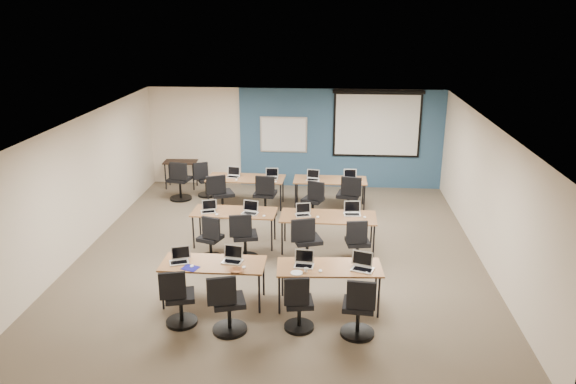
# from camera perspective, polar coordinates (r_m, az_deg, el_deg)

# --- Properties ---
(floor) EXTENTS (8.00, 9.00, 0.02)m
(floor) POSITION_cam_1_polar(r_m,az_deg,el_deg) (11.55, -0.80, -6.08)
(floor) COLOR #6B6354
(floor) RESTS_ON ground
(ceiling) EXTENTS (8.00, 9.00, 0.02)m
(ceiling) POSITION_cam_1_polar(r_m,az_deg,el_deg) (10.71, -0.87, 7.18)
(ceiling) COLOR white
(ceiling) RESTS_ON ground
(wall_back) EXTENTS (8.00, 0.04, 2.70)m
(wall_back) POSITION_cam_1_polar(r_m,az_deg,el_deg) (15.38, 0.69, 5.52)
(wall_back) COLOR beige
(wall_back) RESTS_ON ground
(wall_front) EXTENTS (8.00, 0.04, 2.70)m
(wall_front) POSITION_cam_1_polar(r_m,az_deg,el_deg) (6.95, -4.27, -11.31)
(wall_front) COLOR beige
(wall_front) RESTS_ON ground
(wall_left) EXTENTS (0.04, 9.00, 2.70)m
(wall_left) POSITION_cam_1_polar(r_m,az_deg,el_deg) (12.08, -20.08, 0.74)
(wall_left) COLOR beige
(wall_left) RESTS_ON ground
(wall_right) EXTENTS (0.04, 9.00, 2.70)m
(wall_right) POSITION_cam_1_polar(r_m,az_deg,el_deg) (11.42, 19.57, -0.20)
(wall_right) COLOR beige
(wall_right) RESTS_ON ground
(blue_accent_panel) EXTENTS (5.50, 0.04, 2.70)m
(blue_accent_panel) POSITION_cam_1_polar(r_m,az_deg,el_deg) (15.33, 5.37, 5.39)
(blue_accent_panel) COLOR #3D5977
(blue_accent_panel) RESTS_ON wall_back
(whiteboard) EXTENTS (1.28, 0.03, 0.98)m
(whiteboard) POSITION_cam_1_polar(r_m,az_deg,el_deg) (15.31, -0.45, 5.84)
(whiteboard) COLOR silver
(whiteboard) RESTS_ON wall_back
(projector_screen) EXTENTS (2.40, 0.10, 1.82)m
(projector_screen) POSITION_cam_1_polar(r_m,az_deg,el_deg) (15.20, 9.05, 7.20)
(projector_screen) COLOR black
(projector_screen) RESTS_ON wall_back
(training_table_front_left) EXTENTS (1.73, 0.72, 0.73)m
(training_table_front_left) POSITION_cam_1_polar(r_m,az_deg,el_deg) (9.49, -7.60, -7.40)
(training_table_front_left) COLOR olive
(training_table_front_left) RESTS_ON floor
(training_table_front_right) EXTENTS (1.72, 0.72, 0.73)m
(training_table_front_right) POSITION_cam_1_polar(r_m,az_deg,el_deg) (9.30, 4.21, -7.83)
(training_table_front_right) COLOR #9F5E32
(training_table_front_right) RESTS_ON floor
(training_table_mid_left) EXTENTS (1.74, 0.73, 0.73)m
(training_table_mid_left) POSITION_cam_1_polar(r_m,az_deg,el_deg) (11.71, -5.48, -2.18)
(training_table_mid_left) COLOR brown
(training_table_mid_left) RESTS_ON floor
(training_table_mid_right) EXTENTS (1.94, 0.81, 0.73)m
(training_table_mid_right) POSITION_cam_1_polar(r_m,az_deg,el_deg) (11.43, 4.10, -2.64)
(training_table_mid_right) COLOR #9A613A
(training_table_mid_right) RESTS_ON floor
(training_table_back_left) EXTENTS (1.91, 0.79, 0.73)m
(training_table_back_left) POSITION_cam_1_polar(r_m,az_deg,el_deg) (13.96, -4.30, 1.30)
(training_table_back_left) COLOR #93592D
(training_table_back_left) RESTS_ON floor
(training_table_back_right) EXTENTS (1.78, 0.74, 0.73)m
(training_table_back_right) POSITION_cam_1_polar(r_m,az_deg,el_deg) (13.81, 4.30, 1.10)
(training_table_back_right) COLOR brown
(training_table_back_right) RESTS_ON floor
(laptop_0) EXTENTS (0.31, 0.27, 0.24)m
(laptop_0) POSITION_cam_1_polar(r_m,az_deg,el_deg) (9.57, -10.94, -6.64)
(laptop_0) COLOR silver
(laptop_0) RESTS_ON training_table_front_left
(mouse_0) EXTENTS (0.09, 0.11, 0.03)m
(mouse_0) POSITION_cam_1_polar(r_m,az_deg,el_deg) (9.38, -9.74, -7.42)
(mouse_0) COLOR white
(mouse_0) RESTS_ON training_table_front_left
(task_chair_0) EXTENTS (0.50, 0.50, 0.98)m
(task_chair_0) POSITION_cam_1_polar(r_m,az_deg,el_deg) (9.06, -11.04, -10.91)
(task_chair_0) COLOR black
(task_chair_0) RESTS_ON floor
(laptop_1) EXTENTS (0.33, 0.28, 0.25)m
(laptop_1) POSITION_cam_1_polar(r_m,az_deg,el_deg) (9.47, -5.64, -6.65)
(laptop_1) COLOR silver
(laptop_1) RESTS_ON training_table_front_left
(mouse_1) EXTENTS (0.06, 0.10, 0.03)m
(mouse_1) POSITION_cam_1_polar(r_m,az_deg,el_deg) (9.24, -4.50, -7.62)
(mouse_1) COLOR white
(mouse_1) RESTS_ON training_table_front_left
(task_chair_1) EXTENTS (0.55, 0.54, 1.02)m
(task_chair_1) POSITION_cam_1_polar(r_m,az_deg,el_deg) (8.75, -6.17, -11.66)
(task_chair_1) COLOR black
(task_chair_1) RESTS_ON floor
(laptop_2) EXTENTS (0.32, 0.27, 0.24)m
(laptop_2) POSITION_cam_1_polar(r_m,az_deg,el_deg) (9.28, 1.64, -7.12)
(laptop_2) COLOR silver
(laptop_2) RESTS_ON training_table_front_right
(mouse_2) EXTENTS (0.08, 0.11, 0.03)m
(mouse_2) POSITION_cam_1_polar(r_m,az_deg,el_deg) (9.11, 3.30, -8.00)
(mouse_2) COLOR white
(mouse_2) RESTS_ON training_table_front_right
(task_chair_2) EXTENTS (0.47, 0.47, 0.96)m
(task_chair_2) POSITION_cam_1_polar(r_m,az_deg,el_deg) (8.78, 1.07, -11.65)
(task_chair_2) COLOR black
(task_chair_2) RESTS_ON floor
(laptop_3) EXTENTS (0.35, 0.29, 0.26)m
(laptop_3) POSITION_cam_1_polar(r_m,az_deg,el_deg) (9.24, 7.57, -7.36)
(laptop_3) COLOR #ABABAB
(laptop_3) RESTS_ON training_table_front_right
(mouse_3) EXTENTS (0.07, 0.10, 0.03)m
(mouse_3) POSITION_cam_1_polar(r_m,az_deg,el_deg) (9.12, 7.99, -8.13)
(mouse_3) COLOR white
(mouse_3) RESTS_ON training_table_front_right
(task_chair_3) EXTENTS (0.53, 0.53, 1.01)m
(task_chair_3) POSITION_cam_1_polar(r_m,az_deg,el_deg) (8.68, 7.20, -12.01)
(task_chair_3) COLOR black
(task_chair_3) RESTS_ON floor
(laptop_4) EXTENTS (0.30, 0.26, 0.23)m
(laptop_4) POSITION_cam_1_polar(r_m,az_deg,el_deg) (11.73, -8.06, -1.72)
(laptop_4) COLOR #B9BAC7
(laptop_4) RESTS_ON training_table_mid_left
(mouse_4) EXTENTS (0.07, 0.11, 0.04)m
(mouse_4) POSITION_cam_1_polar(r_m,az_deg,el_deg) (11.53, -7.25, -2.27)
(mouse_4) COLOR white
(mouse_4) RESTS_ON training_table_mid_left
(task_chair_4) EXTENTS (0.48, 0.46, 0.95)m
(task_chair_4) POSITION_cam_1_polar(r_m,az_deg,el_deg) (11.13, -7.85, -5.04)
(task_chair_4) COLOR black
(task_chair_4) RESTS_ON floor
(laptop_5) EXTENTS (0.32, 0.27, 0.25)m
(laptop_5) POSITION_cam_1_polar(r_m,az_deg,el_deg) (11.56, -3.86, -1.86)
(laptop_5) COLOR silver
(laptop_5) RESTS_ON training_table_mid_left
(mouse_5) EXTENTS (0.08, 0.11, 0.03)m
(mouse_5) POSITION_cam_1_polar(r_m,az_deg,el_deg) (11.38, -2.46, -2.43)
(mouse_5) COLOR white
(mouse_5) RESTS_ON training_table_mid_left
(task_chair_5) EXTENTS (0.53, 0.53, 1.01)m
(task_chair_5) POSITION_cam_1_polar(r_m,az_deg,el_deg) (11.04, -4.48, -4.95)
(task_chair_5) COLOR black
(task_chair_5) RESTS_ON floor
(laptop_6) EXTENTS (0.30, 0.26, 0.23)m
(laptop_6) POSITION_cam_1_polar(r_m,az_deg,el_deg) (11.43, 1.54, -2.07)
(laptop_6) COLOR #BABABC
(laptop_6) RESTS_ON training_table_mid_right
(mouse_6) EXTENTS (0.09, 0.12, 0.04)m
(mouse_6) POSITION_cam_1_polar(r_m,az_deg,el_deg) (11.32, 3.04, -2.54)
(mouse_6) COLOR white
(mouse_6) RESTS_ON training_table_mid_right
(task_chair_6) EXTENTS (0.58, 0.56, 1.04)m
(task_chair_6) POSITION_cam_1_polar(r_m,az_deg,el_deg) (10.76, 1.86, -5.48)
(task_chair_6) COLOR black
(task_chair_6) RESTS_ON floor
(laptop_7) EXTENTS (0.34, 0.29, 0.26)m
(laptop_7) POSITION_cam_1_polar(r_m,az_deg,el_deg) (11.54, 6.54, -1.95)
(laptop_7) COLOR silver
(laptop_7) RESTS_ON training_table_mid_right
(mouse_7) EXTENTS (0.07, 0.11, 0.04)m
(mouse_7) POSITION_cam_1_polar(r_m,az_deg,el_deg) (11.40, 7.80, -2.55)
(mouse_7) COLOR white
(mouse_7) RESTS_ON training_table_mid_right
(task_chair_7) EXTENTS (0.49, 0.49, 0.97)m
(task_chair_7) POSITION_cam_1_polar(r_m,az_deg,el_deg) (10.88, 7.03, -5.52)
(task_chair_7) COLOR black
(task_chair_7) RESTS_ON floor
(laptop_8) EXTENTS (0.32, 0.27, 0.24)m
(laptop_8) POSITION_cam_1_polar(r_m,az_deg,el_deg) (14.03, -5.58, 1.79)
(laptop_8) COLOR #AFAFAF
(laptop_8) RESTS_ON training_table_back_left
(mouse_8) EXTENTS (0.07, 0.10, 0.03)m
(mouse_8) POSITION_cam_1_polar(r_m,az_deg,el_deg) (13.75, -5.26, 1.23)
(mouse_8) COLOR white
(mouse_8) RESTS_ON training_table_back_left
(task_chair_8) EXTENTS (0.61, 0.57, 1.04)m
(task_chair_8) POSITION_cam_1_polar(r_m,az_deg,el_deg) (13.41, -6.83, -0.65)
(task_chair_8) COLOR black
(task_chair_8) RESTS_ON floor
(laptop_9) EXTENTS (0.31, 0.27, 0.24)m
(laptop_9) POSITION_cam_1_polar(r_m,az_deg,el_deg) (13.86, -1.67, 1.65)
(laptop_9) COLOR silver
(laptop_9) RESTS_ON training_table_back_left
(mouse_9) EXTENTS (0.06, 0.09, 0.03)m
(mouse_9) POSITION_cam_1_polar(r_m,az_deg,el_deg) (13.57, -1.26, 1.07)
(mouse_9) COLOR white
(mouse_9) RESTS_ON training_table_back_left
(task_chair_9) EXTENTS (0.56, 0.56, 1.03)m
(task_chair_9) POSITION_cam_1_polar(r_m,az_deg,el_deg) (13.33, -2.33, -0.67)
(task_chair_9) COLOR black
(task_chair_9) RESTS_ON floor
(laptop_10) EXTENTS (0.31, 0.26, 0.24)m
(laptop_10) POSITION_cam_1_polar(r_m,az_deg,el_deg) (13.75, 2.55, 1.50)
(laptop_10) COLOR #A8A8B0
(laptop_10) RESTS_ON training_table_back_right
(mouse_10) EXTENTS (0.07, 0.10, 0.03)m
(mouse_10) POSITION_cam_1_polar(r_m,az_deg,el_deg) (13.60, 3.09, 1.09)
(mouse_10) COLOR white
(mouse_10) RESTS_ON training_table_back_right
(task_chair_10) EXTENTS (0.52, 0.50, 0.98)m
(task_chair_10) POSITION_cam_1_polar(r_m,az_deg,el_deg) (13.09, 2.61, -1.17)
(task_chair_10) COLOR black
(task_chair_10) RESTS_ON floor
(laptop_11) EXTENTS (0.31, 0.27, 0.24)m
(laptop_11) POSITION_cam_1_polar(r_m,az_deg,el_deg) (13.84, 6.33, 1.52)
(laptop_11) COLOR #A2A2AD
(laptop_11) RESTS_ON training_table_back_right
(mouse_11) EXTENTS (0.07, 0.10, 0.03)m
(mouse_11) POSITION_cam_1_polar(r_m,az_deg,el_deg) (13.66, 7.45, 1.04)
(mouse_11) COLOR white
(mouse_11) RESTS_ON training_table_back_right
(task_chair_11) EXTENTS (0.58, 0.58, 1.05)m
(task_chair_11) POSITION_cam_1_polar(r_m,az_deg,el_deg) (13.28, 6.20, -0.81)
(task_chair_11) COLOR black
(task_chair_11) RESTS_ON floor
(blue_mousepad) EXTENTS (0.32, 0.29, 0.01)m
(blue_mousepad) POSITION_cam_1_polar(r_m,az_deg,el_deg) (9.34, -9.88, -7.61)
(blue_mousepad) COLOR navy
(blue_mousepad) RESTS_ON training_table_front_left
(snack_bowl) EXTENTS (0.22, 0.22, 0.05)m
(snack_bowl) POSITION_cam_1_polar(r_m,az_deg,el_deg) (9.10, -5.31, -8.00)
(snack_bowl) COLOR brown
(snack_bowl) RESTS_ON training_table_front_left
(snack_plate) EXTENTS (0.21, 0.21, 0.01)m
(snack_plate) POSITION_cam_1_polar(r_m,az_deg,el_deg) (9.05, 0.90, -8.21)
(snack_plate) COLOR white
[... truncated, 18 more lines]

